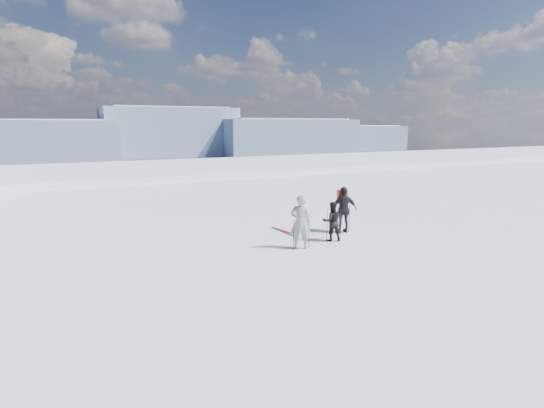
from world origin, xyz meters
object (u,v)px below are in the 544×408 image
Objects in this scene: skier_dark at (332,221)px; skier_pack at (344,210)px; skis_loose at (284,231)px; skier_grey at (300,222)px.

skier_pack is at bearing -125.67° from skier_dark.
skier_dark is at bearing 51.78° from skier_pack.
skier_pack reaches higher than skier_dark.
skier_dark reaches higher than skis_loose.
skier_pack is 1.14× the size of skis_loose.
skier_dark is (1.63, 0.38, -0.22)m from skier_grey.
skier_grey is 2.69m from skis_loose.
skier_dark is 0.91× the size of skis_loose.
skier_grey is 1.68m from skier_dark.
skier_pack is (2.79, 1.22, -0.02)m from skier_grey.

